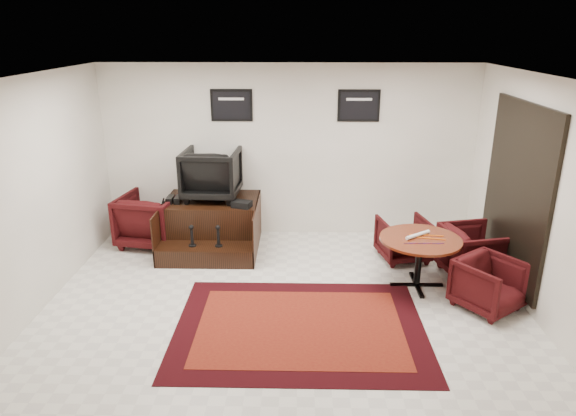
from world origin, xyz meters
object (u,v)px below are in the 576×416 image
Objects in this scene: shine_podium at (213,225)px; armchair_side at (150,217)px; shine_chair at (211,171)px; table_chair_corner at (489,282)px; table_chair_back at (403,237)px; meeting_table at (420,244)px; table_chair_window at (474,249)px.

armchair_side reaches higher than shine_podium.
shine_chair is 1.22× the size of table_chair_corner.
shine_chair is 1.24× the size of table_chair_back.
shine_podium is at bearing -20.27° from table_chair_back.
shine_chair is (-0.00, 0.15, 0.84)m from shine_podium.
meeting_table is (2.97, -1.31, 0.26)m from shine_podium.
meeting_table is at bearing 80.38° from table_chair_back.
table_chair_window is at bearing -14.28° from shine_podium.
table_chair_back is 0.89× the size of table_chair_window.
armchair_side reaches higher than table_chair_back.
meeting_table is at bearing -23.77° from shine_podium.
table_chair_corner is (0.77, -1.44, 0.01)m from table_chair_back.
shine_podium is at bearing 93.16° from shine_chair.
shine_podium reaches higher than meeting_table.
meeting_table is 0.91m from table_chair_back.
shine_chair is 3.36m from meeting_table.
armchair_side reaches higher than table_chair_corner.
table_chair_back is at bearing 171.93° from shine_chair.
shine_chair is 1.10× the size of table_chair_window.
shine_podium is 2.11× the size of table_chair_corner.
table_chair_window is at bearing 47.17° from table_chair_corner.
shine_podium is 3.25m from meeting_table.
armchair_side is 1.28× the size of table_chair_corner.
shine_chair reaches higher than shine_podium.
table_chair_back is 1.64m from table_chair_corner.
armchair_side is 4.91m from table_chair_window.
table_chair_corner is at bearing 168.02° from armchair_side.
table_chair_window is (4.80, -1.02, -0.06)m from armchair_side.
shine_podium is at bearing -172.68° from armchair_side.
table_chair_corner is at bearing 161.77° from table_chair_window.
shine_podium is 1.90× the size of table_chair_window.
table_chair_back is at bearing 81.33° from table_chair_corner.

